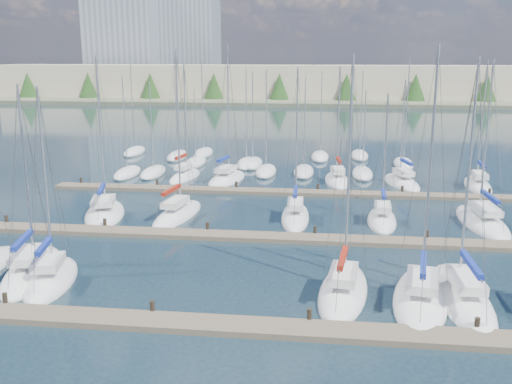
# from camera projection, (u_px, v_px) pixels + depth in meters

# --- Properties ---
(ground) EXTENTS (400.00, 400.00, 0.00)m
(ground) POSITION_uv_depth(u_px,v_px,m) (293.00, 145.00, 83.83)
(ground) COLOR #1D303B
(ground) RESTS_ON ground
(dock_near) EXTENTS (44.00, 1.93, 1.10)m
(dock_near) POSITION_uv_depth(u_px,v_px,m) (227.00, 326.00, 27.86)
(dock_near) COLOR #6B5E4C
(dock_near) RESTS_ON ground
(dock_mid) EXTENTS (44.00, 1.93, 1.10)m
(dock_mid) POSITION_uv_depth(u_px,v_px,m) (259.00, 237.00, 41.36)
(dock_mid) COLOR #6B5E4C
(dock_mid) RESTS_ON ground
(dock_far) EXTENTS (44.00, 1.93, 1.10)m
(dock_far) POSITION_uv_depth(u_px,v_px,m) (276.00, 192.00, 54.87)
(dock_far) COLOR #6B5E4C
(dock_far) RESTS_ON ground
(sailboat_q) EXTENTS (4.30, 8.11, 11.33)m
(sailboat_q) POSITION_uv_depth(u_px,v_px,m) (402.00, 183.00, 58.70)
(sailboat_q) COLOR white
(sailboat_q) RESTS_ON ground
(sailboat_h) EXTENTS (5.13, 8.74, 13.76)m
(sailboat_h) POSITION_uv_depth(u_px,v_px,m) (105.00, 213.00, 47.36)
(sailboat_h) COLOR white
(sailboat_h) RESTS_ON ground
(sailboat_r) EXTENTS (2.88, 8.20, 13.28)m
(sailboat_r) POSITION_uv_depth(u_px,v_px,m) (478.00, 185.00, 57.40)
(sailboat_r) COLOR white
(sailboat_r) RESTS_ON ground
(sailboat_d) EXTENTS (3.67, 8.74, 13.83)m
(sailboat_d) POSITION_uv_depth(u_px,v_px,m) (343.00, 291.00, 31.87)
(sailboat_d) COLOR white
(sailboat_d) RESTS_ON ground
(sailboat_i) EXTENTS (3.63, 9.00, 14.24)m
(sailboat_i) POSITION_uv_depth(u_px,v_px,m) (178.00, 214.00, 47.02)
(sailboat_i) COLOR white
(sailboat_i) RESTS_ON ground
(sailboat_e) EXTENTS (4.45, 9.48, 14.34)m
(sailboat_e) POSITION_uv_depth(u_px,v_px,m) (421.00, 298.00, 31.01)
(sailboat_e) COLOR white
(sailboat_e) RESTS_ON ground
(sailboat_n) EXTENTS (3.17, 7.22, 12.83)m
(sailboat_n) POSITION_uv_depth(u_px,v_px,m) (185.00, 176.00, 61.57)
(sailboat_n) COLOR white
(sailboat_n) RESTS_ON ground
(sailboat_f) EXTENTS (2.85, 9.74, 13.72)m
(sailboat_f) POSITION_uv_depth(u_px,v_px,m) (462.00, 296.00, 31.16)
(sailboat_f) COLOR white
(sailboat_f) RESTS_ON ground
(sailboat_b) EXTENTS (4.54, 9.19, 12.16)m
(sailboat_b) POSITION_uv_depth(u_px,v_px,m) (32.00, 271.00, 34.84)
(sailboat_b) COLOR white
(sailboat_b) RESTS_ON ground
(sailboat_o) EXTENTS (4.30, 8.34, 14.82)m
(sailboat_o) POSITION_uv_depth(u_px,v_px,m) (227.00, 179.00, 60.36)
(sailboat_o) COLOR white
(sailboat_o) RESTS_ON ground
(sailboat_l) EXTENTS (2.69, 7.09, 10.89)m
(sailboat_l) POSITION_uv_depth(u_px,v_px,m) (382.00, 220.00, 45.47)
(sailboat_l) COLOR white
(sailboat_l) RESTS_ON ground
(sailboat_m) EXTENTS (3.58, 9.98, 13.46)m
(sailboat_m) POSITION_uv_depth(u_px,v_px,m) (482.00, 222.00, 45.02)
(sailboat_m) COLOR white
(sailboat_m) RESTS_ON ground
(sailboat_p) EXTENTS (3.05, 7.54, 12.66)m
(sailboat_p) POSITION_uv_depth(u_px,v_px,m) (337.00, 180.00, 59.69)
(sailboat_p) COLOR white
(sailboat_p) RESTS_ON ground
(sailboat_k) EXTENTS (2.49, 8.37, 12.73)m
(sailboat_k) POSITION_uv_depth(u_px,v_px,m) (295.00, 216.00, 46.48)
(sailboat_k) COLOR white
(sailboat_k) RESTS_ON ground
(sailboat_c) EXTENTS (4.11, 7.53, 12.11)m
(sailboat_c) POSITION_uv_depth(u_px,v_px,m) (51.00, 279.00, 33.55)
(sailboat_c) COLOR white
(sailboat_c) RESTS_ON ground
(distant_boats) EXTENTS (36.93, 20.75, 13.30)m
(distant_boats) POSITION_uv_depth(u_px,v_px,m) (250.00, 163.00, 68.61)
(distant_boats) COLOR #9EA0A5
(distant_boats) RESTS_ON ground
(shoreline) EXTENTS (400.00, 60.00, 38.00)m
(shoreline) POSITION_uv_depth(u_px,v_px,m) (266.00, 73.00, 170.22)
(shoreline) COLOR #666B51
(shoreline) RESTS_ON ground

